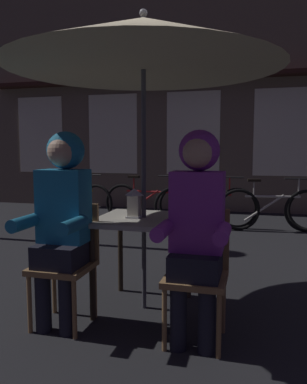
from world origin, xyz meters
name	(u,v)px	position (x,y,z in m)	size (l,w,h in m)	color
ground_plane	(144,308)	(0.00, 0.00, 0.00)	(60.00, 60.00, 0.00)	#232326
cafe_table	(144,230)	(0.00, 0.00, 0.64)	(0.72, 0.72, 0.74)	#B2AD9E
patio_umbrella	(143,44)	(0.00, 0.00, 2.06)	(2.10, 2.10, 2.31)	#4C4C51
lantern	(134,202)	(-0.07, -0.04, 0.86)	(0.11, 0.11, 0.23)	white
chair_left	(67,257)	(-0.48, -0.37, 0.49)	(0.40, 0.40, 0.87)	olive
chair_right	(197,267)	(0.48, -0.37, 0.49)	(0.40, 0.40, 0.87)	olive
person_left_hooded	(62,210)	(-0.48, -0.43, 0.85)	(0.45, 0.56, 1.40)	black
person_right_hooded	(197,216)	(0.48, -0.43, 0.85)	(0.45, 0.56, 1.40)	black
shopfront_building	(196,62)	(-0.42, 5.40, 3.09)	(10.00, 0.93, 6.20)	#6B5B4C
bicycle_nearest	(74,200)	(-2.35, 3.50, 0.35)	(1.65, 0.42, 0.84)	black
bicycle_second	(149,203)	(-0.93, 3.51, 0.35)	(1.68, 0.23, 0.84)	black
bicycle_third	(205,206)	(0.06, 3.34, 0.35)	(1.68, 0.22, 0.84)	black
bicycle_fourth	(272,209)	(1.11, 3.32, 0.35)	(1.67, 0.30, 0.84)	black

